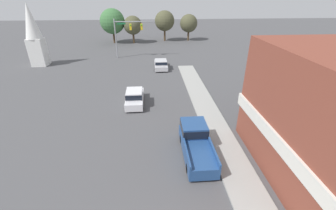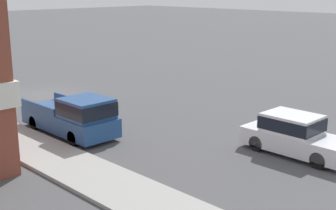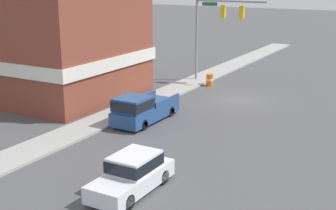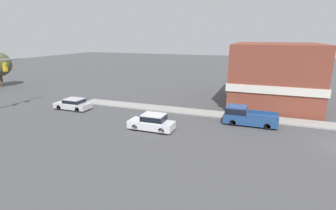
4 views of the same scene
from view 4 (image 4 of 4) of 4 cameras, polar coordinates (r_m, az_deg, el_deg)
sidewalk_curb at (r=31.75m, az=32.17°, el=-3.88°), size 2.40×60.00×0.14m
car_lead at (r=25.74m, az=-3.43°, el=-3.68°), size 1.79×4.50×1.66m
car_oncoming at (r=34.98m, az=-19.91°, el=0.26°), size 1.95×4.54×1.41m
pickup_truck_parked at (r=28.49m, az=16.46°, el=-2.27°), size 1.98×5.38×1.90m
corner_brick_building at (r=38.02m, az=22.20°, el=6.07°), size 12.90×10.97×8.05m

